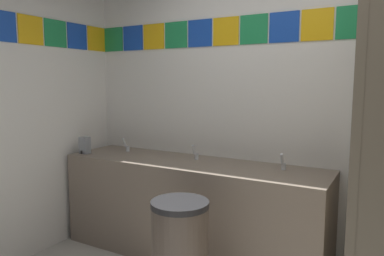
{
  "coord_description": "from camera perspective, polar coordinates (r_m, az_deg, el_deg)",
  "views": [
    {
      "loc": [
        0.71,
        -1.43,
        1.52
      ],
      "look_at": [
        -0.63,
        0.93,
        1.17
      ],
      "focal_mm": 34.33,
      "sensor_mm": 36.0,
      "label": 1
    }
  ],
  "objects": [
    {
      "name": "wall_back",
      "position": [
        3.08,
        16.32,
        5.54
      ],
      "size": [
        4.04,
        0.09,
        2.87
      ],
      "color": "white",
      "rests_on": "ground_plane"
    },
    {
      "name": "vanity_counter",
      "position": [
        3.25,
        -0.25,
        -12.28
      ],
      "size": [
        2.31,
        0.6,
        0.84
      ],
      "color": "gray",
      "rests_on": "ground_plane"
    },
    {
      "name": "trash_bin",
      "position": [
        2.61,
        -1.86,
        -18.88
      ],
      "size": [
        0.39,
        0.39,
        0.73
      ],
      "color": "brown",
      "rests_on": "ground_plane"
    },
    {
      "name": "faucet_left",
      "position": [
        3.63,
        -10.16,
        -2.8
      ],
      "size": [
        0.04,
        0.1,
        0.14
      ],
      "color": "silver",
      "rests_on": "vanity_counter"
    },
    {
      "name": "faucet_right",
      "position": [
        2.92,
        13.96,
        -5.38
      ],
      "size": [
        0.04,
        0.1,
        0.14
      ],
      "color": "silver",
      "rests_on": "vanity_counter"
    },
    {
      "name": "faucet_center",
      "position": [
        3.2,
        0.54,
        -4.04
      ],
      "size": [
        0.04,
        0.1,
        0.14
      ],
      "color": "silver",
      "rests_on": "vanity_counter"
    },
    {
      "name": "soap_dispenser",
      "position": [
        3.62,
        -16.33,
        -2.59
      ],
      "size": [
        0.09,
        0.09,
        0.16
      ],
      "color": "gray",
      "rests_on": "vanity_counter"
    }
  ]
}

